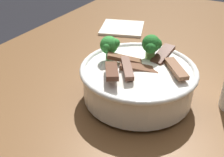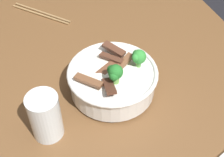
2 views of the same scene
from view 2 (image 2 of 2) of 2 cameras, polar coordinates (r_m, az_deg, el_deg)
dining_table at (r=0.89m, az=-0.07°, el=-11.96°), size 1.44×1.04×0.76m
rice_bowl at (r=0.85m, az=0.13°, el=0.05°), size 0.24×0.24×0.13m
drinking_glass at (r=0.77m, az=-11.71°, el=-7.00°), size 0.08×0.08×0.13m
chopsticks_pair at (r=1.18m, az=-12.51°, el=11.26°), size 0.19×0.17×0.01m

